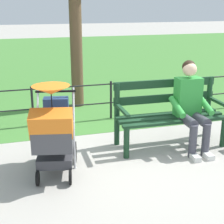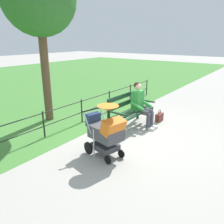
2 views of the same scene
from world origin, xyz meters
The scene contains 7 objects.
ground_plane centered at (0.00, 0.00, 0.00)m, with size 60.00×60.00×0.00m, color #ADA89E.
park_bench centered at (-0.50, -0.12, 0.53)m, with size 1.61×0.63×0.96m.
person_on_bench centered at (-0.73, 0.11, 0.68)m, with size 0.54×0.74×1.28m.
stroller centered at (1.25, 0.38, 0.59)m, with size 0.67×0.96×1.15m.
handbag centered at (-1.44, 0.39, 0.13)m, with size 0.32×0.14×0.37m.
park_fence centered at (-0.29, -1.49, 0.42)m, with size 8.41×0.04×0.70m.
tree_near_bench centered at (0.43, -2.48, 3.42)m, with size 2.02×2.02×4.47m.
Camera 2 is at (4.70, 3.03, 2.42)m, focal length 36.17 mm.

